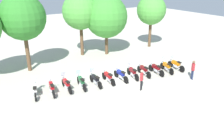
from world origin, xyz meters
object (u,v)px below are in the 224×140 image
at_px(motorcycle_3, 81,82).
at_px(motorcycle_4, 95,79).
at_px(motorcycle_1, 52,88).
at_px(motorcycle_5, 108,77).
at_px(motorcycle_6, 121,75).
at_px(motorcycle_0, 35,90).
at_px(motorcycle_11, 176,64).
at_px(person_0, 193,68).
at_px(motorcycle_10, 167,67).
at_px(person_1, 142,78).
at_px(tree_3, 106,17).
at_px(motorcycle_2, 66,84).
at_px(tree_4, 151,10).
at_px(motorcycle_8, 144,70).
at_px(motorcycle_7, 132,72).
at_px(tree_1, 23,17).
at_px(tree_2, 80,12).
at_px(motorcycle_9, 156,69).

distance_m(motorcycle_3, motorcycle_4, 1.20).
xyz_separation_m(motorcycle_1, motorcycle_5, (4.70, -0.65, 0.00)).
bearing_deg(motorcycle_6, motorcycle_0, 83.07).
bearing_deg(motorcycle_11, motorcycle_5, 84.76).
relative_size(motorcycle_4, person_0, 1.26).
relative_size(motorcycle_10, person_1, 1.26).
bearing_deg(motorcycle_5, tree_3, -27.60).
distance_m(motorcycle_2, tree_4, 15.55).
relative_size(motorcycle_5, motorcycle_10, 1.01).
bearing_deg(motorcycle_6, motorcycle_1, 84.06).
xyz_separation_m(motorcycle_5, motorcycle_11, (7.05, -1.05, 0.01)).
xyz_separation_m(motorcycle_6, motorcycle_8, (2.35, -0.28, 0.00)).
bearing_deg(motorcycle_8, motorcycle_7, 90.49).
height_order(motorcycle_10, tree_4, tree_4).
bearing_deg(motorcycle_8, motorcycle_1, 90.21).
relative_size(motorcycle_11, tree_1, 0.31).
distance_m(motorcycle_6, motorcycle_11, 5.94).
relative_size(motorcycle_10, person_0, 1.24).
relative_size(motorcycle_11, person_1, 1.28).
bearing_deg(motorcycle_1, motorcycle_2, -83.16).
bearing_deg(motorcycle_7, motorcycle_4, 94.30).
height_order(motorcycle_2, motorcycle_4, same).
height_order(motorcycle_0, motorcycle_11, same).
relative_size(person_0, person_1, 1.01).
distance_m(person_0, person_1, 5.11).
bearing_deg(motorcycle_11, motorcycle_6, 84.78).
xyz_separation_m(motorcycle_0, person_1, (7.29, -3.57, 0.49)).
relative_size(motorcycle_1, motorcycle_8, 1.00).
bearing_deg(motorcycle_10, motorcycle_1, 93.75).
bearing_deg(person_0, motorcycle_2, 174.83).
relative_size(motorcycle_3, motorcycle_7, 1.01).
bearing_deg(motorcycle_2, motorcycle_4, -97.95).
bearing_deg(tree_2, person_0, -66.73).
bearing_deg(motorcycle_5, motorcycle_11, -95.07).
bearing_deg(motorcycle_3, motorcycle_8, -89.53).
xyz_separation_m(motorcycle_3, tree_4, (12.66, 6.06, 4.05)).
relative_size(motorcycle_3, tree_4, 0.34).
bearing_deg(tree_3, motorcycle_0, -149.67).
distance_m(motorcycle_1, motorcycle_10, 10.71).
height_order(person_1, tree_2, tree_2).
xyz_separation_m(motorcycle_11, person_1, (-5.63, -1.59, 0.49)).
relative_size(motorcycle_0, motorcycle_6, 0.97).
height_order(motorcycle_6, tree_1, tree_1).
distance_m(motorcycle_9, person_0, 3.23).
bearing_deg(tree_2, motorcycle_1, -130.36).
distance_m(tree_2, tree_3, 2.86).
relative_size(motorcycle_5, motorcycle_11, 1.00).
bearing_deg(motorcycle_9, motorcycle_5, 84.43).
relative_size(motorcycle_2, motorcycle_10, 1.01).
xyz_separation_m(motorcycle_3, motorcycle_8, (5.88, -0.81, -0.01)).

